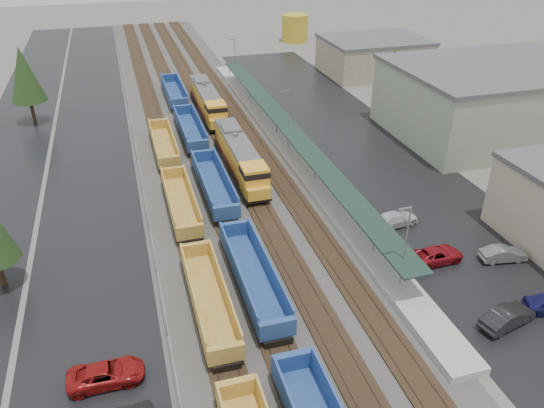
{
  "coord_description": "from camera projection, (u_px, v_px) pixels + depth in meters",
  "views": [
    {
      "loc": [
        -10.36,
        -10.31,
        27.88
      ],
      "look_at": [
        2.52,
        33.52,
        2.0
      ],
      "focal_mm": 35.0,
      "sensor_mm": 36.0,
      "label": 1
    }
  ],
  "objects": [
    {
      "name": "industrial_buildings",
      "position": [
        500.0,
        109.0,
        70.33
      ],
      "size": [
        32.52,
        75.3,
        9.5
      ],
      "color": "tan",
      "rests_on": "ground"
    },
    {
      "name": "chainlink_fence",
      "position": [
        133.0,
        131.0,
        70.55
      ],
      "size": [
        0.08,
        160.04,
        2.02
      ],
      "color": "gray",
      "rests_on": "ground"
    },
    {
      "name": "east_commuter_lot",
      "position": [
        355.0,
        142.0,
        71.29
      ],
      "size": [
        16.0,
        100.0,
        0.02
      ],
      "primitive_type": "cube",
      "color": "black",
      "rests_on": "ground"
    },
    {
      "name": "parked_car_east_b",
      "position": [
        437.0,
        255.0,
        47.14
      ],
      "size": [
        2.54,
        5.03,
        1.36
      ],
      "primitive_type": "imported",
      "rotation": [
        0.0,
        0.0,
        1.63
      ],
      "color": "maroon",
      "rests_on": "ground"
    },
    {
      "name": "storage_tank",
      "position": [
        295.0,
        28.0,
        122.29
      ],
      "size": [
        5.99,
        5.99,
        5.99
      ],
      "primitive_type": "cylinder",
      "color": "gold",
      "rests_on": "ground"
    },
    {
      "name": "parked_car_west_c",
      "position": [
        106.0,
        374.0,
        35.16
      ],
      "size": [
        2.34,
        5.06,
        1.4
      ],
      "primitive_type": "imported",
      "rotation": [
        0.0,
        0.0,
        1.57
      ],
      "color": "maroon",
      "rests_on": "ground"
    },
    {
      "name": "tree_east",
      "position": [
        393.0,
        73.0,
        76.99
      ],
      "size": [
        4.4,
        4.4,
        10.0
      ],
      "color": "#332316",
      "rests_on": "ground"
    },
    {
      "name": "well_string_yellow",
      "position": [
        209.0,
        299.0,
        41.17
      ],
      "size": [
        2.63,
        77.07,
        2.33
      ],
      "color": "#A57A2E",
      "rests_on": "ground"
    },
    {
      "name": "west_parking_lot",
      "position": [
        92.0,
        142.0,
        71.29
      ],
      "size": [
        10.0,
        160.0,
        0.02
      ],
      "primitive_type": "cube",
      "color": "black",
      "rests_on": "ground"
    },
    {
      "name": "parked_car_east_c",
      "position": [
        395.0,
        219.0,
        52.5
      ],
      "size": [
        2.74,
        5.13,
        1.41
      ],
      "primitive_type": "imported",
      "rotation": [
        0.0,
        0.0,
        1.73
      ],
      "color": "silver",
      "rests_on": "ground"
    },
    {
      "name": "parked_car_east_e",
      "position": [
        503.0,
        254.0,
        47.27
      ],
      "size": [
        2.07,
        4.31,
        1.36
      ],
      "primitive_type": "imported",
      "rotation": [
        0.0,
        0.0,
        1.41
      ],
      "color": "slate",
      "rests_on": "ground"
    },
    {
      "name": "locomotive_trail",
      "position": [
        208.0,
        101.0,
        79.19
      ],
      "size": [
        2.75,
        18.09,
        4.1
      ],
      "color": "black",
      "rests_on": "ground"
    },
    {
      "name": "station_platform",
      "position": [
        288.0,
        145.0,
        68.61
      ],
      "size": [
        3.0,
        80.0,
        8.0
      ],
      "color": "#9E9B93",
      "rests_on": "ground"
    },
    {
      "name": "parked_car_east_a",
      "position": [
        507.0,
        317.0,
        39.92
      ],
      "size": [
        2.76,
        5.0,
        1.56
      ],
      "primitive_type": "imported",
      "rotation": [
        0.0,
        0.0,
        1.82
      ],
      "color": "black",
      "rests_on": "ground"
    },
    {
      "name": "well_string_blue",
      "position": [
        231.0,
        224.0,
        50.71
      ],
      "size": [
        2.79,
        99.94,
        2.47
      ],
      "color": "navy",
      "rests_on": "ground"
    },
    {
      "name": "tree_west_far",
      "position": [
        24.0,
        74.0,
        74.17
      ],
      "size": [
        4.84,
        4.84,
        11.0
      ],
      "color": "#332316",
      "rests_on": "ground"
    },
    {
      "name": "ballast_strip",
      "position": [
        202.0,
        130.0,
        74.96
      ],
      "size": [
        20.0,
        160.0,
        0.08
      ],
      "primitive_type": "cube",
      "color": "#302D2B",
      "rests_on": "ground"
    },
    {
      "name": "locomotive_lead",
      "position": [
        241.0,
        157.0,
        61.66
      ],
      "size": [
        2.75,
        18.09,
        4.1
      ],
      "color": "black",
      "rests_on": "ground"
    },
    {
      "name": "trackbed",
      "position": [
        202.0,
        129.0,
        74.9
      ],
      "size": [
        14.6,
        160.0,
        0.22
      ],
      "color": "black",
      "rests_on": "ground"
    },
    {
      "name": "west_road",
      "position": [
        12.0,
        150.0,
        68.84
      ],
      "size": [
        9.0,
        160.0,
        0.02
      ],
      "primitive_type": "cube",
      "color": "black",
      "rests_on": "ground"
    }
  ]
}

